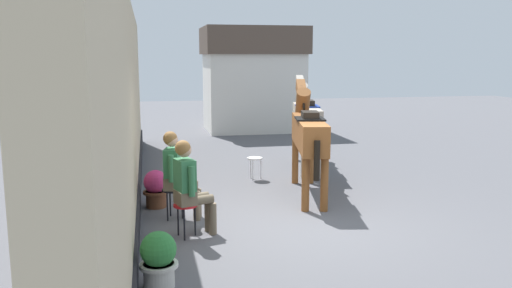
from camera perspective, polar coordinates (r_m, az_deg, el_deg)
ground_plane at (r=10.95m, az=0.13°, el=-3.83°), size 40.00×40.00×0.00m
pub_facade_wall at (r=8.99m, az=-13.95°, el=2.91°), size 0.34×14.00×3.40m
distant_cottage at (r=18.13m, az=-0.32°, el=7.20°), size 3.40×2.60×3.50m
seated_visitor_near at (r=7.41m, az=-7.26°, el=-4.23°), size 0.61×0.48×1.39m
seated_visitor_far at (r=8.25m, az=-8.63°, el=-2.85°), size 0.61×0.48×1.39m
saddled_horse_near at (r=9.61m, az=5.69°, el=1.27°), size 0.86×2.97×2.06m
saddled_horse_far at (r=11.99m, az=5.45°, el=2.91°), size 0.84×2.97×2.06m
flower_planter_near at (r=5.99m, az=-10.54°, el=-12.13°), size 0.43×0.43×0.64m
flower_planter_far at (r=9.04m, az=-10.84°, el=-4.71°), size 0.43×0.43×0.64m
spare_stool_white at (r=10.85m, az=-0.14°, el=-1.80°), size 0.32×0.32×0.46m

